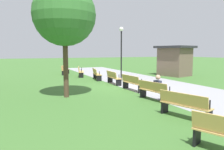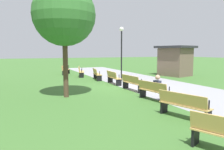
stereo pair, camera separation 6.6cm
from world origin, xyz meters
The scene contains 14 objects.
ground_plane centered at (0.00, 0.00, 0.00)m, with size 120.00×120.00×0.00m, color #3D6B2D.
path_paving centered at (0.00, 2.39, 0.00)m, with size 32.64×5.13×0.01m, color #939399.
bench_0 centered at (-8.81, -1.87, 0.47)m, with size 1.78×1.12×0.89m.
bench_1 centered at (-6.38, -0.99, 0.47)m, with size 1.80×0.95×0.89m.
bench_2 centered at (-3.86, -0.40, 0.47)m, with size 1.79×0.77×0.89m.
bench_3 centered at (-1.29, -0.11, 0.47)m, with size 1.76×0.57×0.89m.
bench_4 centered at (1.29, -0.11, 0.47)m, with size 1.76×0.57×0.89m.
bench_5 centered at (3.86, -0.40, 0.47)m, with size 1.79×0.77×0.89m.
bench_6 centered at (6.38, -0.99, 0.47)m, with size 1.80×0.95×0.89m.
person_seated centered at (3.98, -0.24, 0.64)m, with size 0.39×0.56×1.20m.
tree_0 centered at (1.45, -3.88, 3.95)m, with size 2.98×2.98×5.46m.
lamp_post centered at (-2.57, 1.14, 2.81)m, with size 0.32×0.32×4.05m.
trash_bin centered at (-10.93, -1.33, 0.39)m, with size 0.51×0.51×0.78m, color #2D512D.
kiosk centered at (-3.64, 7.16, 1.41)m, with size 3.48×3.23×2.73m.
Camera 2 is at (11.66, -5.92, 2.24)m, focal length 33.64 mm.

